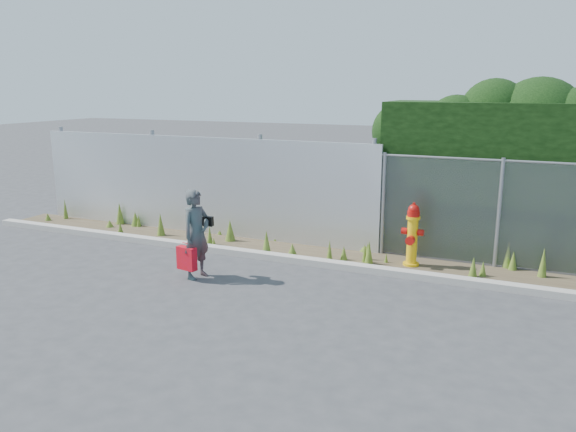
{
  "coord_description": "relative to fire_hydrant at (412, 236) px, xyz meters",
  "views": [
    {
      "loc": [
        3.64,
        -7.67,
        3.29
      ],
      "look_at": [
        -0.3,
        1.4,
        1.0
      ],
      "focal_mm": 35.0,
      "sensor_mm": 36.0,
      "label": 1
    }
  ],
  "objects": [
    {
      "name": "ground",
      "position": [
        -1.76,
        -2.46,
        -0.59
      ],
      "size": [
        80.0,
        80.0,
        0.0
      ],
      "primitive_type": "plane",
      "color": "#39393B",
      "rests_on": "ground"
    },
    {
      "name": "curb",
      "position": [
        -1.76,
        -0.66,
        -0.53
      ],
      "size": [
        16.0,
        0.22,
        0.12
      ],
      "primitive_type": "cube",
      "color": "#A7A097",
      "rests_on": "ground"
    },
    {
      "name": "weed_strip",
      "position": [
        -1.69,
        0.06,
        -0.46
      ],
      "size": [
        16.0,
        1.32,
        0.55
      ],
      "color": "#493B29",
      "rests_on": "ground"
    },
    {
      "name": "corrugated_fence",
      "position": [
        -5.0,
        0.55,
        0.51
      ],
      "size": [
        8.5,
        0.21,
        2.3
      ],
      "color": "silver",
      "rests_on": "ground"
    },
    {
      "name": "chainlink_fence",
      "position": [
        2.49,
        0.54,
        0.44
      ],
      "size": [
        6.5,
        0.07,
        2.05
      ],
      "color": "gray",
      "rests_on": "ground"
    },
    {
      "name": "fire_hydrant",
      "position": [
        0.0,
        0.0,
        0.0
      ],
      "size": [
        0.41,
        0.36,
        1.22
      ],
      "rotation": [
        0.0,
        0.0,
        -0.04
      ],
      "color": "yellow",
      "rests_on": "ground"
    },
    {
      "name": "woman",
      "position": [
        -3.32,
        -2.13,
        0.2
      ],
      "size": [
        0.5,
        0.65,
        1.57
      ],
      "primitive_type": "imported",
      "rotation": [
        0.0,
        0.0,
        1.33
      ],
      "color": "#116B6B",
      "rests_on": "ground"
    },
    {
      "name": "red_tote_bag",
      "position": [
        -3.43,
        -2.31,
        -0.2
      ],
      "size": [
        0.37,
        0.14,
        0.48
      ],
      "rotation": [
        0.0,
        0.0,
        -0.17
      ],
      "color": "red"
    },
    {
      "name": "black_shoulder_bag",
      "position": [
        -3.26,
        -1.88,
        0.38
      ],
      "size": [
        0.22,
        0.09,
        0.17
      ],
      "rotation": [
        0.0,
        0.0,
        0.06
      ],
      "color": "black"
    }
  ]
}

